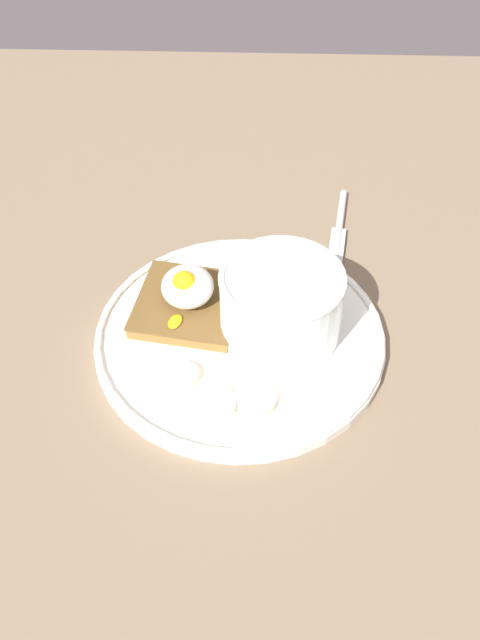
% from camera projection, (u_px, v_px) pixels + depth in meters
% --- Properties ---
extents(ground_plane, '(1.20, 1.20, 0.02)m').
position_uv_depth(ground_plane, '(240.00, 349.00, 0.68)').
color(ground_plane, '#725F4A').
rests_on(ground_plane, ground).
extents(plate, '(0.27, 0.27, 0.02)m').
position_uv_depth(plate, '(240.00, 336.00, 0.67)').
color(plate, white).
rests_on(plate, ground_plane).
extents(oatmeal_bowl, '(0.11, 0.11, 0.07)m').
position_uv_depth(oatmeal_bowl, '(281.00, 304.00, 0.65)').
color(oatmeal_bowl, white).
rests_on(oatmeal_bowl, plate).
extents(toast_slice, '(0.11, 0.11, 0.01)m').
position_uv_depth(toast_slice, '(189.00, 304.00, 0.68)').
color(toast_slice, brown).
rests_on(toast_slice, plate).
extents(poached_egg, '(0.07, 0.05, 0.04)m').
position_uv_depth(poached_egg, '(187.00, 286.00, 0.67)').
color(poached_egg, white).
rests_on(poached_egg, toast_slice).
extents(banana_slice_front, '(0.03, 0.04, 0.01)m').
position_uv_depth(banana_slice_front, '(220.00, 403.00, 0.61)').
color(banana_slice_front, '#F6E6C9').
rests_on(banana_slice_front, plate).
extents(banana_slice_left, '(0.04, 0.04, 0.01)m').
position_uv_depth(banana_slice_left, '(181.00, 376.00, 0.63)').
color(banana_slice_left, '#EDEBBF').
rests_on(banana_slice_left, plate).
extents(banana_slice_back, '(0.05, 0.05, 0.01)m').
position_uv_depth(banana_slice_back, '(256.00, 399.00, 0.61)').
color(banana_slice_back, beige).
rests_on(banana_slice_back, plate).
extents(knife, '(0.14, 0.03, 0.01)m').
position_uv_depth(knife, '(339.00, 230.00, 0.79)').
color(knife, silver).
rests_on(knife, ground_plane).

